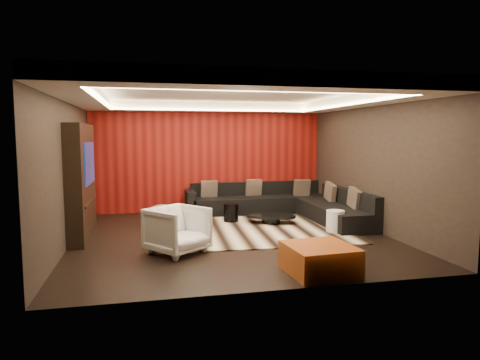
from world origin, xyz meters
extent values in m
cube|color=black|center=(0.00, 0.00, -0.01)|extent=(6.00, 6.00, 0.02)
cube|color=silver|center=(0.00, 0.00, 2.81)|extent=(6.00, 6.00, 0.02)
cube|color=black|center=(0.00, 3.01, 1.40)|extent=(6.00, 0.02, 2.80)
cube|color=black|center=(-3.01, 0.00, 1.40)|extent=(0.02, 6.00, 2.80)
cube|color=black|center=(3.01, 0.00, 1.40)|extent=(0.02, 6.00, 2.80)
cube|color=#6B0C0A|center=(0.00, 2.97, 1.40)|extent=(5.98, 0.05, 2.78)
cube|color=silver|center=(0.00, 2.70, 2.69)|extent=(6.00, 0.60, 0.22)
cube|color=silver|center=(0.00, -2.70, 2.69)|extent=(6.00, 0.60, 0.22)
cube|color=silver|center=(-2.70, 0.00, 2.69)|extent=(0.60, 4.80, 0.22)
cube|color=silver|center=(2.70, 0.00, 2.69)|extent=(0.60, 4.80, 0.22)
cube|color=#FFD899|center=(0.00, 2.36, 2.60)|extent=(4.80, 0.08, 0.04)
cube|color=#FFD899|center=(0.00, -2.36, 2.60)|extent=(4.80, 0.08, 0.04)
cube|color=#FFD899|center=(-2.36, 0.00, 2.60)|extent=(0.08, 4.80, 0.04)
cube|color=#FFD899|center=(2.36, 0.00, 2.60)|extent=(0.08, 4.80, 0.04)
cube|color=black|center=(-2.85, 0.60, 1.10)|extent=(0.30, 2.00, 2.20)
cube|color=black|center=(-2.69, 0.60, 1.45)|extent=(0.04, 1.30, 0.80)
cube|color=black|center=(-2.69, 0.60, 0.70)|extent=(0.04, 1.60, 0.04)
cube|color=beige|center=(0.47, 0.42, 0.01)|extent=(4.15, 3.20, 0.02)
cylinder|color=black|center=(1.10, 1.00, 0.11)|extent=(1.45, 1.45, 0.19)
cylinder|color=black|center=(0.26, 1.37, 0.22)|extent=(0.35, 0.35, 0.40)
ellipsoid|color=beige|center=(-1.28, 1.67, 0.22)|extent=(0.90, 0.90, 0.39)
cylinder|color=white|center=(2.13, -0.12, 0.23)|extent=(0.48, 0.48, 0.46)
cube|color=#9E4514|center=(0.80, -2.46, 0.20)|extent=(0.98, 0.98, 0.41)
imported|color=white|center=(-1.13, -0.97, 0.40)|extent=(1.20, 1.20, 0.79)
cube|color=black|center=(1.25, 2.55, 0.20)|extent=(3.50, 0.90, 0.40)
cube|color=black|center=(1.25, 2.90, 0.57)|extent=(3.50, 0.20, 0.35)
cube|color=black|center=(2.55, 0.80, 0.20)|extent=(0.90, 2.60, 0.40)
cube|color=black|center=(2.90, 0.80, 0.57)|extent=(0.20, 2.60, 0.35)
cube|color=black|center=(-0.55, 2.55, 0.30)|extent=(0.20, 0.90, 0.60)
cube|color=tan|center=(2.79, 0.33, 0.62)|extent=(0.12, 0.50, 0.50)
cube|color=tan|center=(-0.05, 2.68, 0.62)|extent=(0.42, 0.20, 0.44)
cube|color=tan|center=(2.71, 1.40, 0.62)|extent=(0.12, 0.50, 0.50)
cube|color=tan|center=(2.35, 2.37, 0.62)|extent=(0.42, 0.20, 0.44)
cube|color=tan|center=(1.14, 2.70, 0.62)|extent=(0.42, 0.20, 0.44)
camera|label=1|loc=(-1.63, -8.08, 1.98)|focal=32.00mm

